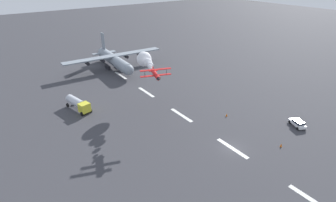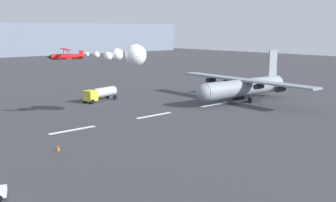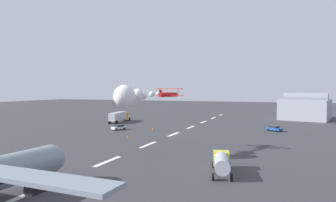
% 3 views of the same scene
% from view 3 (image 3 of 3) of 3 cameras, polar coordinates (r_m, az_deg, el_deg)
% --- Properties ---
extents(ground_plane, '(440.00, 440.00, 0.00)m').
position_cam_3_polar(ground_plane, '(84.02, 1.02, -6.15)').
color(ground_plane, '#38383D').
rests_on(ground_plane, ground).
extents(runway_stripe_0, '(8.00, 0.90, 0.01)m').
position_cam_3_polar(runway_stripe_0, '(148.00, 9.71, -2.53)').
color(runway_stripe_0, white).
rests_on(runway_stripe_0, ground).
extents(runway_stripe_1, '(8.00, 0.90, 0.01)m').
position_cam_3_polar(runway_stripe_1, '(131.76, 8.33, -3.11)').
color(runway_stripe_1, white).
rests_on(runway_stripe_1, ground).
extents(runway_stripe_2, '(8.00, 0.90, 0.01)m').
position_cam_3_polar(runway_stripe_2, '(115.65, 6.57, -3.85)').
color(runway_stripe_2, white).
rests_on(runway_stripe_2, ground).
extents(runway_stripe_3, '(8.00, 0.90, 0.01)m').
position_cam_3_polar(runway_stripe_3, '(99.70, 4.24, -4.82)').
color(runway_stripe_3, white).
rests_on(runway_stripe_3, ground).
extents(runway_stripe_4, '(8.00, 0.90, 0.01)m').
position_cam_3_polar(runway_stripe_4, '(84.02, 1.02, -6.15)').
color(runway_stripe_4, white).
rests_on(runway_stripe_4, ground).
extents(runway_stripe_5, '(8.00, 0.90, 0.01)m').
position_cam_3_polar(runway_stripe_5, '(68.78, -3.69, -8.04)').
color(runway_stripe_5, white).
rests_on(runway_stripe_5, ground).
extents(runway_stripe_6, '(8.00, 0.90, 0.01)m').
position_cam_3_polar(runway_stripe_6, '(54.37, -11.06, -10.85)').
color(runway_stripe_6, white).
rests_on(runway_stripe_6, ground).
extents(runway_stripe_7, '(8.00, 0.90, 0.01)m').
position_cam_3_polar(runway_stripe_7, '(41.66, -23.61, -15.09)').
color(runway_stripe_7, white).
rests_on(runway_stripe_7, ground).
extents(stunt_biplane_red, '(16.63, 9.26, 3.89)m').
position_cam_3_polar(stunt_biplane_red, '(55.16, -7.13, 0.92)').
color(stunt_biplane_red, red).
extents(semi_truck_orange, '(15.06, 4.69, 3.70)m').
position_cam_3_polar(semi_truck_orange, '(115.73, -8.98, -2.80)').
color(semi_truck_orange, silver).
rests_on(semi_truck_orange, ground).
extents(fuel_tanker_truck, '(8.53, 4.34, 2.90)m').
position_cam_3_polar(fuel_tanker_truck, '(46.21, 9.85, -10.99)').
color(fuel_tanker_truck, yellow).
rests_on(fuel_tanker_truck, ground).
extents(followme_car_yellow, '(4.60, 3.31, 1.52)m').
position_cam_3_polar(followme_car_yellow, '(94.03, -9.08, -4.78)').
color(followme_car_yellow, white).
rests_on(followme_car_yellow, ground).
extents(airport_staff_sedan, '(4.10, 4.56, 1.52)m').
position_cam_3_polar(airport_staff_sedan, '(95.22, 18.98, -4.79)').
color(airport_staff_sedan, '#194CA5').
rests_on(airport_staff_sedan, ground).
extents(hangar_building, '(24.48, 21.43, 10.72)m').
position_cam_3_polar(hangar_building, '(136.83, 23.98, -1.26)').
color(hangar_building, '#9EA3AD').
rests_on(hangar_building, ground).
extents(traffic_cone_near, '(0.44, 0.44, 0.75)m').
position_cam_3_polar(traffic_cone_near, '(91.93, -2.83, -5.19)').
color(traffic_cone_near, orange).
rests_on(traffic_cone_near, ground).
extents(traffic_cone_far, '(0.44, 0.44, 0.75)m').
position_cam_3_polar(traffic_cone_far, '(78.53, -7.42, -6.49)').
color(traffic_cone_far, orange).
rests_on(traffic_cone_far, ground).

